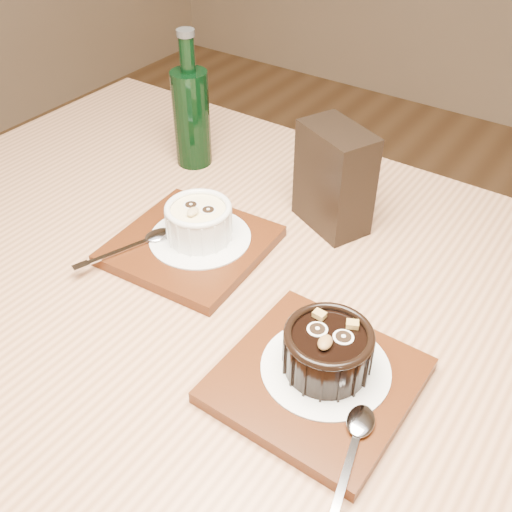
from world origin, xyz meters
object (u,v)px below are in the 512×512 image
Objects in this scene: ramekin_dark at (328,349)px; green_bottle at (191,115)px; table at (258,361)px; ramekin_white at (199,220)px; condiment_stand at (334,179)px; tray_left at (191,245)px; tray_right at (317,380)px.

green_bottle reaches higher than ramekin_dark.
ramekin_white is at bearing 157.56° from table.
condiment_stand is (0.11, 0.14, 0.03)m from ramekin_white.
table is 6.68× the size of tray_left.
green_bottle is at bearing 141.23° from table.
green_bottle is (-0.27, 0.22, 0.17)m from table.
ramekin_dark is (0.25, -0.09, 0.04)m from tray_left.
tray_left is 2.14× the size of ramekin_white.
tray_right is 0.48m from green_bottle.
condiment_stand reaches higher than table.
tray_left is 1.00× the size of tray_right.
tray_left is at bearing 157.93° from tray_right.
ramekin_dark is 0.47m from green_bottle.
ramekin_dark is (0.00, 0.01, 0.04)m from tray_right.
ramekin_dark is at bearing -30.47° from ramekin_white.
green_bottle reaches higher than tray_left.
table is at bearing -38.77° from green_bottle.
tray_right is (0.24, -0.11, -0.04)m from ramekin_white.
tray_right is (0.11, -0.06, 0.10)m from table.
green_bottle reaches higher than table.
ramekin_dark is (0.24, -0.10, 0.00)m from ramekin_white.
ramekin_dark is at bearing 79.19° from tray_right.
green_bottle reaches higher than ramekin_white.
ramekin_white is 0.22m from green_bottle.
ramekin_white reaches higher than tray_left.
table is at bearing -30.83° from ramekin_white.
condiment_stand is at bearing 94.40° from table.
table is 6.68× the size of tray_right.
ramekin_white is 0.60× the size of condiment_stand.
green_bottle is at bearing 144.19° from tray_right.
condiment_stand is at bearing 106.59° from ramekin_dark.
tray_left is (-0.13, 0.04, 0.10)m from table.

